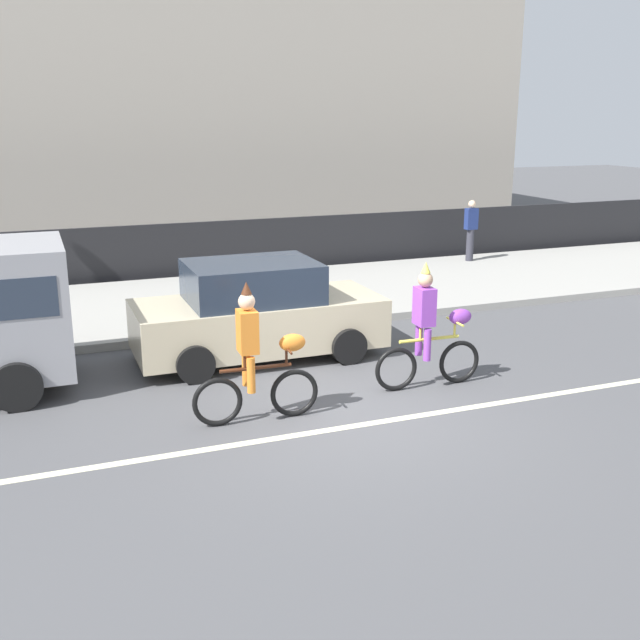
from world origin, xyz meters
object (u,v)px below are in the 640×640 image
at_px(parade_cyclist_orange, 257,361).
at_px(pedestrian_onlooker, 471,229).
at_px(parked_car_beige, 257,313).
at_px(parade_cyclist_purple, 430,333).

xyz_separation_m(parade_cyclist_orange, pedestrian_onlooker, (8.36, 8.09, 0.17)).
height_order(parked_car_beige, pedestrian_onlooker, pedestrian_onlooker).
xyz_separation_m(parade_cyclist_orange, parade_cyclist_purple, (2.78, 0.33, 0.00)).
bearing_deg(parade_cyclist_purple, parked_car_beige, 131.14).
relative_size(parade_cyclist_orange, pedestrian_onlooker, 1.19).
bearing_deg(parade_cyclist_orange, parked_car_beige, 73.43).
distance_m(parade_cyclist_orange, parade_cyclist_purple, 2.80).
distance_m(parade_cyclist_orange, pedestrian_onlooker, 11.63).
bearing_deg(parade_cyclist_purple, parade_cyclist_orange, -173.26).
bearing_deg(parked_car_beige, parade_cyclist_orange, -106.57).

